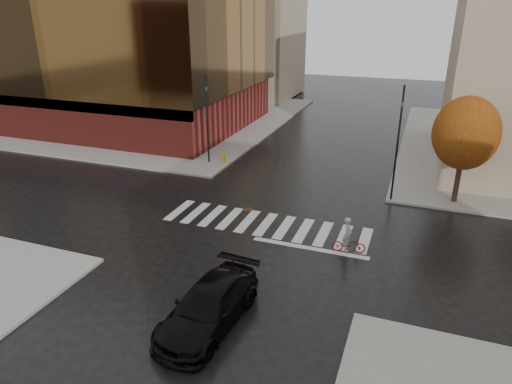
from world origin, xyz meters
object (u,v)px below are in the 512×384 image
Objects in this scene: traffic_light_ne at (398,137)px; fire_hydrant at (224,157)px; cyclist at (348,241)px; traffic_light_nw at (207,114)px; sedan at (209,306)px.

traffic_light_ne is 9.30× the size of fire_hydrant.
cyclist is 0.27× the size of traffic_light_ne.
cyclist is at bearing -42.10° from fire_hydrant.
traffic_light_ne is at bearing 65.65° from traffic_light_nw.
traffic_light_ne reaches higher than cyclist.
traffic_light_ne is (1.44, 7.30, 3.52)m from cyclist.
traffic_light_ne is at bearing -13.03° from fire_hydrant.
traffic_light_nw reaches higher than sedan.
traffic_light_nw is 8.75× the size of fire_hydrant.
fire_hydrant is (-12.80, 2.96, -3.59)m from traffic_light_ne.
cyclist is 2.47× the size of fire_hydrant.
traffic_light_nw is at bearing 120.20° from sedan.
cyclist is 16.33m from traffic_light_nw.
traffic_light_ne is 13.62m from fire_hydrant.
sedan is 19.60m from traffic_light_nw.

